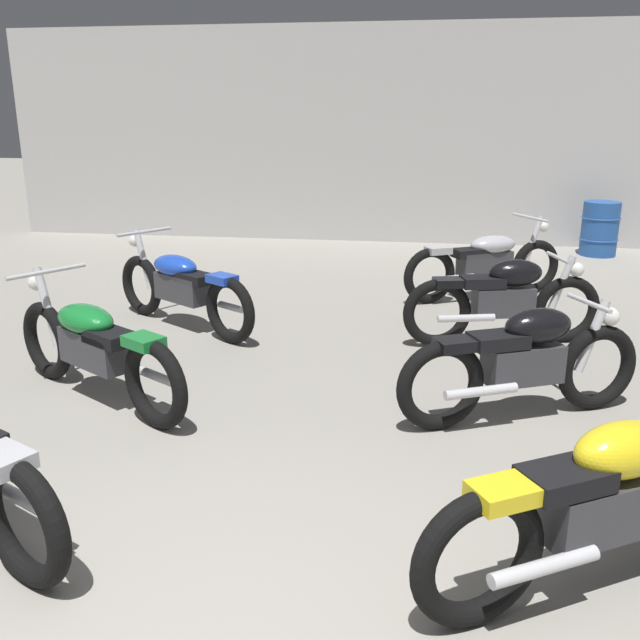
% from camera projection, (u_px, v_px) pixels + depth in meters
% --- Properties ---
extents(back_wall, '(13.24, 0.24, 3.60)m').
position_uv_depth(back_wall, '(381.00, 136.00, 11.67)').
color(back_wall, '#BCBAB7').
rests_on(back_wall, ground).
extents(motorcycle_left_row_1, '(1.91, 1.23, 0.97)m').
position_uv_depth(motorcycle_left_row_1, '(94.00, 346.00, 5.31)').
color(motorcycle_left_row_1, black).
rests_on(motorcycle_left_row_1, ground).
extents(motorcycle_left_row_2, '(1.88, 1.28, 0.97)m').
position_uv_depth(motorcycle_left_row_2, '(181.00, 286.00, 7.15)').
color(motorcycle_left_row_2, black).
rests_on(motorcycle_left_row_2, ground).
extents(motorcycle_right_row_0, '(1.75, 1.10, 0.88)m').
position_uv_depth(motorcycle_right_row_0, '(601.00, 503.00, 3.17)').
color(motorcycle_right_row_0, black).
rests_on(motorcycle_right_row_0, ground).
extents(motorcycle_right_row_1, '(1.83, 0.93, 0.88)m').
position_uv_depth(motorcycle_right_row_1, '(524.00, 360.00, 4.98)').
color(motorcycle_right_row_1, black).
rests_on(motorcycle_right_row_1, ground).
extents(motorcycle_right_row_2, '(1.94, 0.69, 0.88)m').
position_uv_depth(motorcycle_right_row_2, '(504.00, 299.00, 6.62)').
color(motorcycle_right_row_2, black).
rests_on(motorcycle_right_row_2, ground).
extents(motorcycle_right_row_3, '(1.95, 1.17, 0.97)m').
position_uv_depth(motorcycle_right_row_3, '(486.00, 262.00, 8.31)').
color(motorcycle_right_row_3, black).
rests_on(motorcycle_right_row_3, ground).
extents(oil_drum, '(0.59, 0.59, 0.85)m').
position_uv_depth(oil_drum, '(600.00, 229.00, 10.82)').
color(oil_drum, '#23519E').
rests_on(oil_drum, ground).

